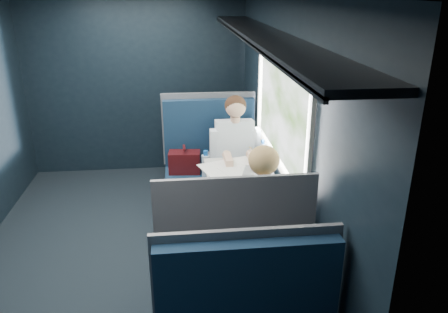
{
  "coord_description": "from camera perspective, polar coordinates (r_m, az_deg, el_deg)",
  "views": [
    {
      "loc": [
        0.51,
        -3.55,
        2.35
      ],
      "look_at": [
        0.9,
        0.0,
        0.95
      ],
      "focal_mm": 35.0,
      "sensor_mm": 36.0,
      "label": 1
    }
  ],
  "objects": [
    {
      "name": "seat_row_front",
      "position": [
        5.7,
        -2.47,
        1.47
      ],
      "size": [
        1.04,
        0.51,
        1.16
      ],
      "color": "#0B1D34",
      "rests_on": "ground"
    },
    {
      "name": "seat_bay_near",
      "position": [
        4.84,
        -1.86,
        -2.11
      ],
      "size": [
        1.04,
        0.62,
        1.26
      ],
      "color": "#0B1D34",
      "rests_on": "ground"
    },
    {
      "name": "bottle_small",
      "position": [
        4.32,
        5.07,
        0.75
      ],
      "size": [
        0.06,
        0.06,
        0.21
      ],
      "color": "silver",
      "rests_on": "table"
    },
    {
      "name": "cup",
      "position": [
        4.31,
        5.15,
        -0.04
      ],
      "size": [
        0.06,
        0.06,
        0.08
      ],
      "primitive_type": "cylinder",
      "color": "white",
      "rests_on": "table"
    },
    {
      "name": "table",
      "position": [
        3.96,
        1.91,
        -3.78
      ],
      "size": [
        0.62,
        1.0,
        0.74
      ],
      "color": "#54565E",
      "rests_on": "ground"
    },
    {
      "name": "ground",
      "position": [
        4.29,
        -12.33,
        -12.45
      ],
      "size": [
        2.8,
        4.2,
        0.01
      ],
      "primitive_type": "cube",
      "color": "black"
    },
    {
      "name": "room_shell",
      "position": [
        3.69,
        -13.78,
        7.11
      ],
      "size": [
        3.0,
        4.4,
        2.4
      ],
      "color": "black",
      "rests_on": "ground"
    },
    {
      "name": "papers",
      "position": [
        3.99,
        2.07,
        -2.38
      ],
      "size": [
        0.76,
        0.91,
        0.01
      ],
      "primitive_type": "cube",
      "rotation": [
        0.0,
        0.0,
        0.34
      ],
      "color": "white",
      "rests_on": "table"
    },
    {
      "name": "laptop",
      "position": [
        4.03,
        4.79,
        -1.31
      ],
      "size": [
        0.29,
        0.33,
        0.21
      ],
      "color": "silver",
      "rests_on": "table"
    },
    {
      "name": "seat_bay_far",
      "position": [
        3.32,
        0.81,
        -14.27
      ],
      "size": [
        1.04,
        0.62,
        1.26
      ],
      "color": "#0B1D34",
      "rests_on": "ground"
    },
    {
      "name": "man",
      "position": [
        4.59,
        1.53,
        0.57
      ],
      "size": [
        0.53,
        0.56,
        1.32
      ],
      "color": "black",
      "rests_on": "ground"
    },
    {
      "name": "woman",
      "position": [
        3.32,
        4.8,
        -7.87
      ],
      "size": [
        0.53,
        0.56,
        1.32
      ],
      "color": "black",
      "rests_on": "ground"
    }
  ]
}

